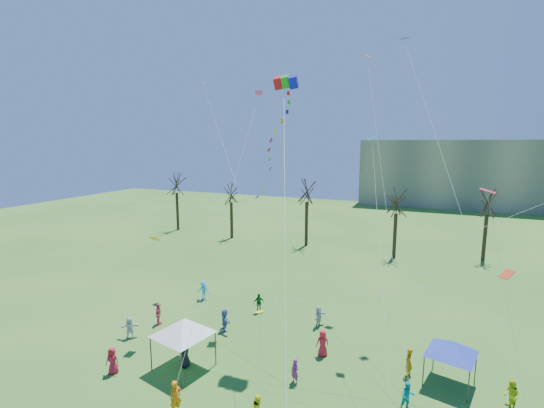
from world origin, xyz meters
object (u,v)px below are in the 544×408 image
at_px(canopy_tent_white, 183,327).
at_px(distant_building, 503,174).
at_px(canopy_tent_blue, 452,347).
at_px(big_box_kite, 277,148).

bearing_deg(canopy_tent_white, distant_building, 69.43).
distance_m(canopy_tent_white, canopy_tent_blue, 16.45).
relative_size(big_box_kite, canopy_tent_blue, 6.32).
bearing_deg(big_box_kite, distant_building, 71.24).
bearing_deg(distant_building, canopy_tent_white, -110.57).
height_order(canopy_tent_white, canopy_tent_blue, canopy_tent_white).
bearing_deg(distant_building, big_box_kite, -108.76).
bearing_deg(canopy_tent_white, canopy_tent_blue, 16.56).
bearing_deg(canopy_tent_blue, distant_building, 79.62).
height_order(distant_building, big_box_kite, big_box_kite).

